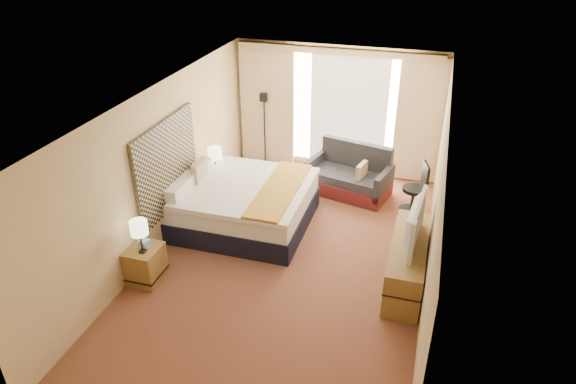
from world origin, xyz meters
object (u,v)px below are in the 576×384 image
(loveseat, at_px, (350,178))
(television, at_px, (409,222))
(nightstand_right, at_px, (214,187))
(desk_chair, at_px, (417,191))
(floor_lamp, at_px, (264,115))
(lamp_left, at_px, (139,228))
(nightstand_left, at_px, (145,264))
(media_dresser, at_px, (407,262))
(lamp_right, at_px, (215,154))
(bed, at_px, (243,203))

(loveseat, xyz_separation_m, television, (1.26, -2.50, 0.71))
(nightstand_right, bearing_deg, desk_chair, 10.26)
(loveseat, relative_size, floor_lamp, 1.07)
(floor_lamp, height_order, lamp_left, floor_lamp)
(nightstand_left, bearing_deg, floor_lamp, 85.08)
(nightstand_left, distance_m, media_dresser, 3.85)
(floor_lamp, distance_m, desk_chair, 3.57)
(media_dresser, xyz_separation_m, television, (-0.05, -0.00, 0.68))
(loveseat, relative_size, lamp_left, 3.23)
(floor_lamp, height_order, lamp_right, floor_lamp)
(lamp_right, bearing_deg, lamp_left, -90.12)
(lamp_right, bearing_deg, bed, -39.31)
(nightstand_right, distance_m, media_dresser, 3.97)
(media_dresser, height_order, lamp_right, lamp_right)
(desk_chair, distance_m, television, 2.20)
(desk_chair, bearing_deg, nightstand_left, -155.32)
(bed, bearing_deg, lamp_right, 140.69)
(loveseat, height_order, floor_lamp, floor_lamp)
(nightstand_left, height_order, lamp_right, lamp_right)
(lamp_left, bearing_deg, television, 17.33)
(nightstand_left, bearing_deg, lamp_left, -60.11)
(nightstand_left, xyz_separation_m, loveseat, (2.39, 3.54, 0.04))
(nightstand_right, bearing_deg, floor_lamp, 78.57)
(nightstand_left, height_order, television, television)
(nightstand_right, bearing_deg, lamp_left, -89.00)
(nightstand_right, xyz_separation_m, media_dresser, (3.70, -1.45, 0.07))
(nightstand_right, height_order, media_dresser, media_dresser)
(media_dresser, bearing_deg, floor_lamp, 135.22)
(lamp_right, bearing_deg, television, -22.19)
(desk_chair, xyz_separation_m, lamp_right, (-3.62, -0.65, 0.54))
(nightstand_left, height_order, lamp_left, lamp_left)
(floor_lamp, bearing_deg, lamp_left, -94.25)
(bed, bearing_deg, lamp_left, -111.15)
(loveseat, relative_size, television, 1.47)
(nightstand_right, xyz_separation_m, floor_lamp, (0.37, 1.85, 0.83))
(lamp_left, bearing_deg, floor_lamp, 85.75)
(nightstand_left, distance_m, loveseat, 4.27)
(floor_lamp, xyz_separation_m, lamp_right, (-0.32, -1.83, -0.15))
(television, bearing_deg, lamp_left, 111.50)
(nightstand_left, relative_size, floor_lamp, 0.35)
(bed, xyz_separation_m, lamp_left, (-0.76, -1.97, 0.56))
(nightstand_left, height_order, floor_lamp, floor_lamp)
(lamp_right, bearing_deg, nightstand_left, -91.15)
(loveseat, height_order, lamp_left, lamp_left)
(floor_lamp, bearing_deg, bed, -79.98)
(desk_chair, distance_m, lamp_right, 3.72)
(media_dresser, height_order, lamp_left, lamp_left)
(media_dresser, bearing_deg, desk_chair, 90.83)
(nightstand_right, relative_size, desk_chair, 0.57)
(media_dresser, relative_size, lamp_left, 3.45)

